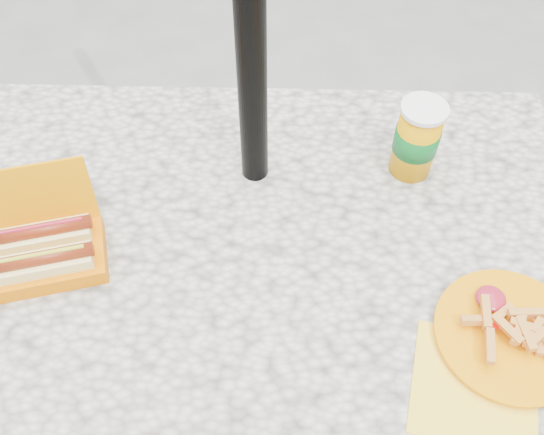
{
  "coord_description": "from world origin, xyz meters",
  "views": [
    {
      "loc": [
        0.05,
        -0.61,
        1.63
      ],
      "look_at": [
        0.04,
        0.01,
        0.8
      ],
      "focal_mm": 40.0,
      "sensor_mm": 36.0,
      "label": 1
    }
  ],
  "objects_px": {
    "umbrella_pole": "(250,14)",
    "soda_cup": "(417,139)",
    "hotdog_box": "(45,250)",
    "fries_plate": "(507,337)"
  },
  "relations": [
    {
      "from": "umbrella_pole",
      "to": "fries_plate",
      "type": "relative_size",
      "value": 7.09
    },
    {
      "from": "hotdog_box",
      "to": "fries_plate",
      "type": "distance_m",
      "value": 0.76
    },
    {
      "from": "hotdog_box",
      "to": "fries_plate",
      "type": "height_order",
      "value": "hotdog_box"
    },
    {
      "from": "umbrella_pole",
      "to": "soda_cup",
      "type": "distance_m",
      "value": 0.4
    },
    {
      "from": "soda_cup",
      "to": "hotdog_box",
      "type": "bearing_deg",
      "value": -160.3
    },
    {
      "from": "umbrella_pole",
      "to": "soda_cup",
      "type": "xyz_separation_m",
      "value": [
        0.3,
        0.02,
        -0.27
      ]
    },
    {
      "from": "umbrella_pole",
      "to": "fries_plate",
      "type": "bearing_deg",
      "value": -40.3
    },
    {
      "from": "soda_cup",
      "to": "fries_plate",
      "type": "bearing_deg",
      "value": -73.06
    },
    {
      "from": "fries_plate",
      "to": "soda_cup",
      "type": "bearing_deg",
      "value": 106.94
    },
    {
      "from": "hotdog_box",
      "to": "soda_cup",
      "type": "height_order",
      "value": "soda_cup"
    }
  ]
}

